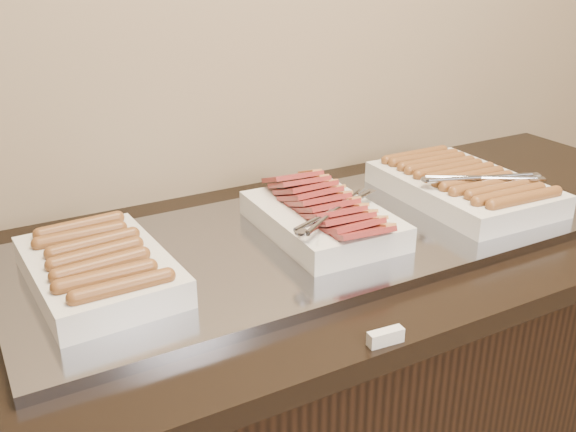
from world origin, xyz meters
The scene contains 6 objects.
counter centered at (0.00, 2.13, 0.45)m, with size 2.06×0.76×0.90m.
warming_tray centered at (0.00, 2.13, 0.91)m, with size 1.20×0.50×0.02m, color #91949F.
dish_left centered at (-0.42, 2.13, 0.95)m, with size 0.23×0.34×0.07m.
dish_center centered at (0.03, 2.13, 0.96)m, with size 0.26×0.36×0.10m.
dish_right centered at (0.40, 2.13, 0.95)m, with size 0.28×0.41×0.08m.
label_holder centered at (-0.08, 1.77, 0.91)m, with size 0.06×0.02×0.02m, color silver.
Camera 1 is at (-0.61, 1.13, 1.46)m, focal length 40.00 mm.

